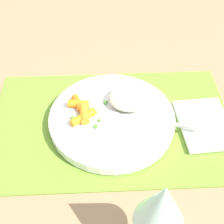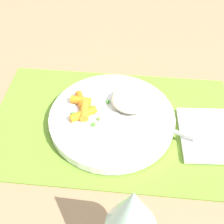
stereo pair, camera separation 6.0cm
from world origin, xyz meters
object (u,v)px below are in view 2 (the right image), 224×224
Objects in this scene: rice_mound at (132,99)px; wine_glass at (132,213)px; napkin at (206,134)px; fork at (135,121)px; carrot_portion at (83,107)px; plate at (112,119)px.

rice_mound is 0.49× the size of wine_glass.
fork is at bearing -2.12° from napkin.
rice_mound is 0.41× the size of fork.
carrot_portion reaches higher than napkin.
plate is 1.45× the size of wine_glass.
wine_glass reaches higher than rice_mound.
fork is at bearing 167.93° from carrot_portion.
carrot_portion is at bearing 13.52° from rice_mound.
plate is at bearing -15.01° from fork.
napkin is at bearing 177.88° from fork.
napkin is at bearing 160.90° from rice_mound.
plate is 0.06m from carrot_portion.
plate reaches higher than napkin.
carrot_portion reaches higher than fork.
rice_mound is 0.16m from napkin.
wine_glass is at bearing 59.02° from napkin.
fork is at bearing 164.99° from plate.
carrot_portion is 0.11m from fork.
carrot_portion is 0.41× the size of fork.
rice_mound is 0.05m from fork.
rice_mound is (-0.04, -0.03, 0.02)m from plate.
carrot_portion is at bearing -9.74° from plate.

